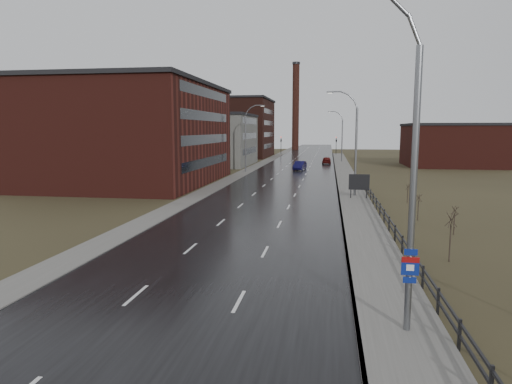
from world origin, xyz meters
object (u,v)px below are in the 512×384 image
(streetlight_main, at_px, (404,165))
(car_near, at_px, (300,166))
(billboard, at_px, (359,183))
(car_far, at_px, (327,160))

(streetlight_main, height_order, car_near, streetlight_main)
(billboard, height_order, car_far, billboard)
(billboard, bearing_deg, car_near, 103.79)
(billboard, bearing_deg, car_far, 94.15)
(car_near, xyz_separation_m, car_far, (4.66, 15.96, -0.02))
(streetlight_main, relative_size, billboard, 4.53)
(car_near, distance_m, car_far, 16.62)
(billboard, xyz_separation_m, car_near, (-8.26, 33.64, -0.98))
(billboard, distance_m, car_near, 34.65)
(streetlight_main, distance_m, car_near, 66.30)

